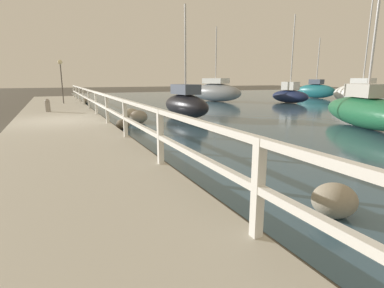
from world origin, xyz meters
TOP-DOWN VIEW (x-y plane):
  - ground_plane at (0.00, 0.00)m, footprint 120.00×120.00m
  - dock_walkway at (0.00, 0.00)m, footprint 3.34×36.00m
  - railing at (1.57, -0.00)m, footprint 0.10×32.50m
  - boulder_near_dock at (2.15, -1.28)m, footprint 0.53×0.47m
  - boulder_mid_strip at (2.94, 0.72)m, footprint 0.79×0.71m
  - boulder_downstream at (3.10, -0.00)m, footprint 0.76×0.68m
  - boulder_water_edge at (2.19, 12.00)m, footprint 0.57×0.51m
  - boulder_upstream at (3.22, -9.88)m, footprint 0.63×0.57m
  - mooring_bollard at (-0.43, 3.63)m, footprint 0.24×0.24m
  - dock_lamp at (0.45, 8.77)m, footprint 0.29×0.29m
  - sailboat_navy at (16.91, 5.95)m, footprint 1.62×3.53m
  - sailboat_green at (10.82, -4.84)m, footprint 3.47×5.58m
  - sailboat_teal at (23.62, 9.64)m, footprint 1.87×4.22m
  - sailboat_gray at (12.40, 9.92)m, footprint 3.16×5.64m
  - sailboat_white at (19.77, 1.89)m, footprint 1.54×4.58m
  - sailboat_black at (5.74, 1.00)m, footprint 1.57×3.84m

SIDE VIEW (x-z plane):
  - ground_plane at x=0.00m, z-range 0.00..0.00m
  - dock_walkway at x=0.00m, z-range 0.00..0.31m
  - boulder_near_dock at x=2.15m, z-range 0.00..0.39m
  - boulder_water_edge at x=2.19m, z-range 0.00..0.43m
  - boulder_upstream at x=3.22m, z-range 0.00..0.48m
  - boulder_downstream at x=3.10m, z-range 0.00..0.57m
  - boulder_mid_strip at x=2.94m, z-range 0.00..0.59m
  - mooring_bollard at x=-0.43m, z-range 0.31..0.94m
  - sailboat_navy at x=16.91m, z-range -2.65..3.96m
  - sailboat_black at x=5.74m, z-range -1.94..3.30m
  - sailboat_green at x=10.82m, z-range -3.03..4.41m
  - sailboat_teal at x=23.62m, z-range -2.10..3.63m
  - sailboat_gray at x=12.40m, z-range -2.18..3.84m
  - sailboat_white at x=19.77m, z-range -2.94..4.63m
  - railing at x=1.57m, z-range 0.50..1.52m
  - dock_lamp at x=0.45m, z-range 1.09..3.85m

